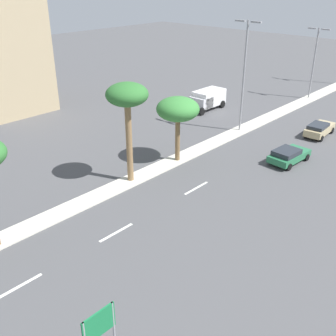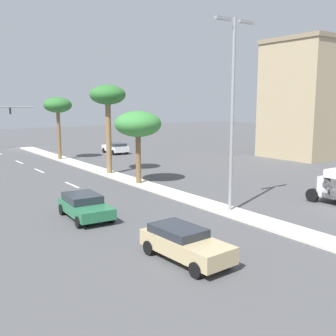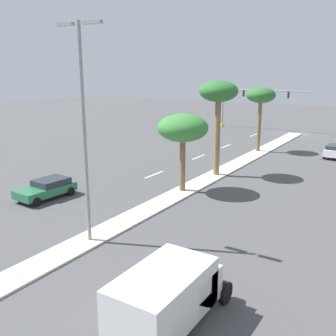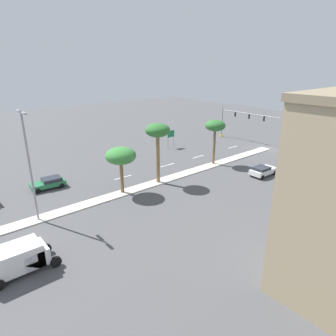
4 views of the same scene
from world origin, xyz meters
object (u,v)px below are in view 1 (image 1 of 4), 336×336
object	(u,v)px
commercial_building	(0,52)
box_truck	(207,99)
palm_tree_right	(178,110)
palm_tree_near	(127,98)
directional_road_sign	(99,329)
sedan_green_front	(288,155)
street_lamp_far	(244,69)
sedan_tan_leading	(319,129)
street_lamp_front	(315,57)

from	to	relation	value
commercial_building	box_truck	bearing A→B (deg)	42.70
palm_tree_right	box_truck	world-z (taller)	palm_tree_right
commercial_building	palm_tree_near	bearing A→B (deg)	-6.55
directional_road_sign	sedan_green_front	size ratio (longest dim) A/B	0.77
street_lamp_far	sedan_tan_leading	size ratio (longest dim) A/B	2.53
commercial_building	palm_tree_near	size ratio (longest dim) A/B	1.72
directional_road_sign	sedan_tan_leading	world-z (taller)	directional_road_sign
sedan_green_front	box_truck	xyz separation A→B (m)	(-15.21, 7.64, 0.55)
commercial_building	sedan_tan_leading	bearing A→B (deg)	28.16
commercial_building	sedan_green_front	world-z (taller)	commercial_building
palm_tree_near	box_truck	xyz separation A→B (m)	(-7.48, 19.68, -5.69)
directional_road_sign	street_lamp_front	distance (m)	47.40
street_lamp_far	box_truck	distance (m)	9.90
sedan_tan_leading	sedan_green_front	bearing A→B (deg)	-83.99
commercial_building	palm_tree_near	xyz separation A→B (m)	(25.62, -2.94, 0.01)
palm_tree_right	sedan_green_front	xyz separation A→B (m)	(7.54, 6.49, -4.10)
street_lamp_far	sedan_tan_leading	xyz separation A→B (m)	(6.89, 4.41, -5.85)
directional_road_sign	street_lamp_front	world-z (taller)	street_lamp_front
commercial_building	street_lamp_front	distance (m)	39.27
street_lamp_far	street_lamp_front	xyz separation A→B (m)	(-0.19, 16.95, -1.14)
palm_tree_near	palm_tree_right	world-z (taller)	palm_tree_near
directional_road_sign	street_lamp_far	bearing A→B (deg)	113.11
commercial_building	sedan_green_front	size ratio (longest dim) A/B	3.18
street_lamp_far	box_truck	xyz separation A→B (m)	(-7.44, 3.77, -5.33)
palm_tree_right	sedan_tan_leading	bearing A→B (deg)	65.73
street_lamp_front	box_truck	xyz separation A→B (m)	(-7.26, -13.18, -4.19)
street_lamp_front	sedan_green_front	size ratio (longest dim) A/B	2.07
directional_road_sign	commercial_building	world-z (taller)	commercial_building
directional_road_sign	palm_tree_near	world-z (taller)	palm_tree_near
street_lamp_far	box_truck	size ratio (longest dim) A/B	2.11
commercial_building	street_lamp_front	world-z (taller)	commercial_building
directional_road_sign	street_lamp_far	size ratio (longest dim) A/B	0.30
sedan_tan_leading	box_truck	bearing A→B (deg)	-177.42
palm_tree_near	sedan_green_front	distance (m)	15.61
sedan_tan_leading	box_truck	world-z (taller)	box_truck
street_lamp_front	sedan_green_front	world-z (taller)	street_lamp_front
palm_tree_near	sedan_tan_leading	xyz separation A→B (m)	(6.86, 20.32, -6.22)
palm_tree_right	sedan_green_front	world-z (taller)	palm_tree_right
box_truck	palm_tree_right	bearing A→B (deg)	-61.52
palm_tree_right	sedan_green_front	bearing A→B (deg)	40.74
street_lamp_front	box_truck	distance (m)	15.62
directional_road_sign	street_lamp_far	world-z (taller)	street_lamp_far
street_lamp_front	sedan_tan_leading	distance (m)	15.15
commercial_building	street_lamp_front	bearing A→B (deg)	49.68
sedan_tan_leading	sedan_green_front	distance (m)	8.33
palm_tree_near	sedan_tan_leading	bearing A→B (deg)	71.35
palm_tree_right	sedan_green_front	distance (m)	10.76
palm_tree_right	street_lamp_front	size ratio (longest dim) A/B	0.64
palm_tree_near	street_lamp_far	size ratio (longest dim) A/B	0.72
street_lamp_far	palm_tree_right	bearing A→B (deg)	-88.74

